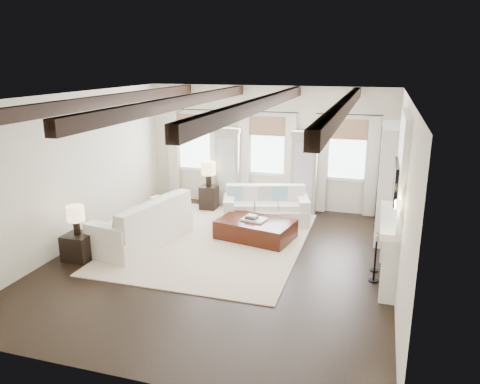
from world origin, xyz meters
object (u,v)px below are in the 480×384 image
(side_table_front, at_px, (79,247))
(sofa_left, at_px, (145,226))
(sofa_back, at_px, (266,208))
(side_table_back, at_px, (209,198))
(ottoman, at_px, (256,230))

(side_table_front, bearing_deg, sofa_left, 51.14)
(sofa_back, height_order, side_table_front, sofa_back)
(sofa_back, distance_m, sofa_left, 3.02)
(side_table_front, distance_m, side_table_back, 4.02)
(sofa_left, distance_m, side_table_back, 2.74)
(ottoman, bearing_deg, sofa_back, 103.82)
(sofa_back, bearing_deg, side_table_back, 161.51)
(ottoman, relative_size, side_table_front, 3.10)
(sofa_left, relative_size, side_table_back, 3.95)
(side_table_back, bearing_deg, ottoman, -44.53)
(sofa_left, bearing_deg, sofa_back, 44.82)
(sofa_back, distance_m, side_table_back, 1.78)
(side_table_front, xyz_separation_m, side_table_back, (1.33, 3.79, 0.05))
(sofa_back, relative_size, side_table_front, 4.25)
(sofa_back, bearing_deg, ottoman, -87.71)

